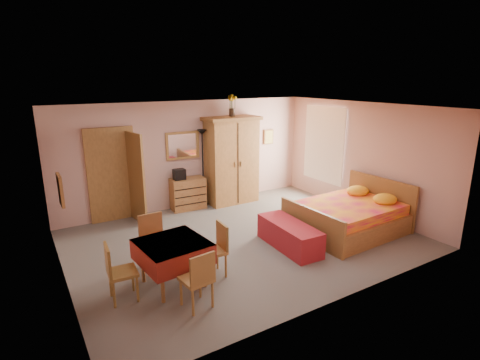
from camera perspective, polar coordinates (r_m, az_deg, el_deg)
floor at (r=7.57m, az=0.55°, el=-9.05°), size 6.50×6.50×0.00m
ceiling at (r=6.91m, az=0.60°, el=10.98°), size 6.50×6.50×0.00m
wall_back at (r=9.29m, az=-7.65°, el=3.88°), size 6.50×0.10×2.60m
wall_front at (r=5.28m, az=15.17°, el=-5.46°), size 6.50×0.10×2.60m
wall_left at (r=6.13m, az=-26.18°, el=-3.62°), size 0.10×5.00×2.60m
wall_right at (r=9.23m, az=17.97°, el=3.19°), size 0.10×5.00×2.60m
doorway at (r=8.75m, az=-18.93°, el=0.61°), size 1.06×0.12×2.15m
window at (r=9.98m, az=12.69°, el=5.31°), size 0.08×1.40×1.95m
picture_left at (r=5.45m, az=-25.69°, el=-1.40°), size 0.04×0.32×0.42m
picture_back at (r=10.38m, az=4.38°, el=6.58°), size 0.30×0.04×0.40m
chest_of_drawers at (r=9.22m, az=-7.93°, el=-2.08°), size 0.85×0.46×0.77m
wall_mirror at (r=9.13m, az=-8.73°, el=5.24°), size 0.84×0.07×0.66m
stereo at (r=9.01m, az=-9.24°, el=0.85°), size 0.28×0.20×0.26m
floor_lamp at (r=9.31m, az=-5.68°, el=1.81°), size 0.32×0.32×1.91m
wardrobe at (r=9.48m, az=-1.27°, el=3.00°), size 1.40×0.73×2.20m
sunflower_vase at (r=9.40m, az=-1.23°, el=11.30°), size 0.22×0.22×0.53m
bed at (r=8.08m, az=16.11°, el=-4.21°), size 2.24×1.79×1.01m
bench at (r=7.22m, az=7.51°, el=-8.35°), size 0.61×1.48×0.48m
dining_table at (r=6.01m, az=-10.14°, el=-12.38°), size 1.06×1.06×0.71m
chair_south at (r=5.40m, az=-6.70°, el=-14.70°), size 0.44×0.44×0.87m
chair_north at (r=6.49m, az=-12.76°, el=-9.32°), size 0.43×0.43×0.92m
chair_west at (r=5.77m, az=-17.48°, el=-13.20°), size 0.43×0.43×0.88m
chair_east at (r=6.14m, az=-4.23°, el=-10.68°), size 0.42×0.42×0.87m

